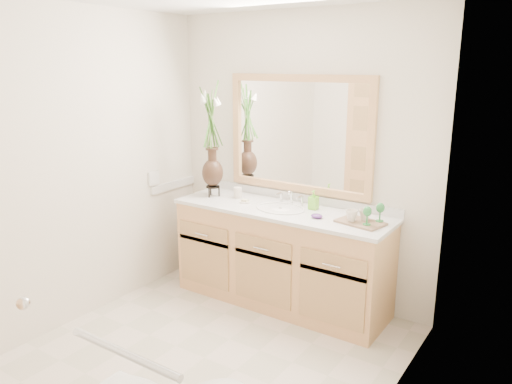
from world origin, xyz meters
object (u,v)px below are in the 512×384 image
Objects in this scene: tumbler at (238,193)px; tray at (360,222)px; soap_bottle at (314,201)px; flower_vase at (212,128)px.

tumbler reaches higher than tray.
tumbler is at bearing -172.71° from tray.
tumbler is at bearing -177.94° from soap_bottle.
soap_bottle is at bearing 8.23° from flower_vase.
tumbler is (0.22, 0.08, -0.56)m from flower_vase.
flower_vase is at bearing -168.93° from tray.
flower_vase is 1.52m from tray.
tumbler is at bearing 19.44° from flower_vase.
soap_bottle is at bearing 174.32° from tray.
flower_vase reaches higher than tumbler.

